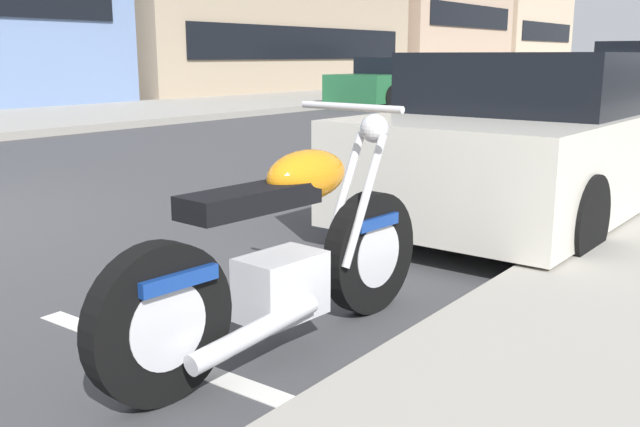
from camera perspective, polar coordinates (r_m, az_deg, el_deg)
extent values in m
cube|color=gray|center=(19.47, -7.07, 8.69)|extent=(120.00, 5.00, 0.14)
cube|color=silver|center=(3.26, -10.10, -12.07)|extent=(0.12, 2.20, 0.01)
cylinder|color=black|center=(3.80, 4.05, -3.15)|extent=(0.66, 0.16, 0.65)
cylinder|color=silver|center=(3.80, 4.05, -3.15)|extent=(0.37, 0.15, 0.36)
cylinder|color=black|center=(2.88, -12.71, -8.60)|extent=(0.66, 0.16, 0.65)
cylinder|color=silver|center=(2.88, -12.71, -8.60)|extent=(0.37, 0.15, 0.36)
cube|color=silver|center=(3.31, -3.13, -5.83)|extent=(0.42, 0.29, 0.30)
cube|color=black|center=(3.07, -5.57, 1.13)|extent=(0.69, 0.27, 0.10)
ellipsoid|color=orange|center=(3.32, -1.06, 3.08)|extent=(0.50, 0.28, 0.24)
cube|color=navy|center=(2.85, -12.07, -4.98)|extent=(0.37, 0.21, 0.06)
cube|color=navy|center=(3.74, 3.91, -0.56)|extent=(0.33, 0.18, 0.06)
cylinder|color=silver|center=(3.65, 1.85, 1.33)|extent=(0.34, 0.07, 0.65)
cylinder|color=silver|center=(3.57, 3.59, 1.04)|extent=(0.34, 0.07, 0.65)
cylinder|color=silver|center=(3.52, 2.46, 8.54)|extent=(0.08, 0.62, 0.04)
sphere|color=silver|center=(3.69, 4.40, 6.83)|extent=(0.15, 0.15, 0.15)
cylinder|color=silver|center=(3.05, -5.18, -9.45)|extent=(0.71, 0.14, 0.16)
cube|color=beige|center=(6.35, 17.24, 4.61)|extent=(4.09, 1.82, 0.75)
cube|color=black|center=(6.26, 17.46, 10.09)|extent=(2.18, 1.64, 0.46)
cylinder|color=black|center=(7.91, 15.29, 4.54)|extent=(0.62, 0.23, 0.62)
cylinder|color=black|center=(5.56, 4.42, 1.71)|extent=(0.62, 0.23, 0.62)
cylinder|color=black|center=(4.89, 20.03, -0.53)|extent=(0.62, 0.23, 0.62)
cylinder|color=black|center=(14.07, 24.24, 7.22)|extent=(0.63, 0.24, 0.62)
cylinder|color=black|center=(11.50, 20.80, 6.55)|extent=(0.63, 0.24, 0.62)
cylinder|color=black|center=(31.49, 21.18, 9.96)|extent=(0.28, 0.77, 0.76)
cylinder|color=black|center=(33.22, 22.16, 9.98)|extent=(0.28, 0.77, 0.76)
cube|color=#236638|center=(20.03, 6.03, 10.10)|extent=(4.24, 2.02, 0.71)
cube|color=black|center=(20.19, 6.43, 11.74)|extent=(2.20, 1.75, 0.44)
cylinder|color=black|center=(18.46, 5.64, 9.27)|extent=(0.63, 0.26, 0.62)
cylinder|color=black|center=(19.42, 1.72, 9.48)|extent=(0.63, 0.26, 0.62)
cylinder|color=black|center=(20.75, 10.03, 9.50)|extent=(0.63, 0.26, 0.62)
cylinder|color=black|center=(21.61, 6.33, 9.72)|extent=(0.63, 0.26, 0.62)
cube|color=black|center=(25.73, -0.84, 13.51)|extent=(11.61, 0.06, 1.10)
cube|color=black|center=(37.07, 12.16, 15.23)|extent=(8.69, 0.06, 1.10)
cube|color=black|center=(46.91, 17.80, 13.70)|extent=(8.10, 0.06, 1.10)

